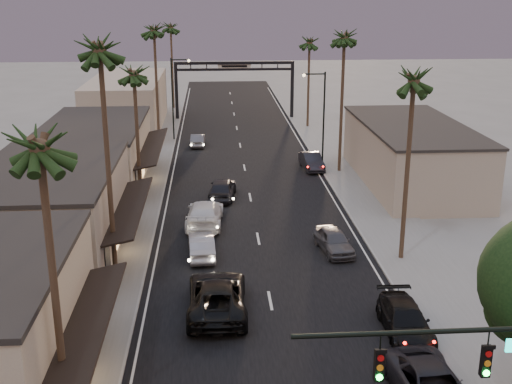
{
  "coord_description": "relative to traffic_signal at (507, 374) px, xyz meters",
  "views": [
    {
      "loc": [
        -2.9,
        -11.98,
        16.02
      ],
      "look_at": [
        0.03,
        30.52,
        2.5
      ],
      "focal_mm": 45.0,
      "sensor_mm": 36.0,
      "label": 1
    }
  ],
  "objects": [
    {
      "name": "oncoming_dgrey",
      "position": [
        -7.92,
        32.92,
        -4.26
      ],
      "size": [
        2.55,
        5.03,
        1.64
      ],
      "primitive_type": "imported",
      "rotation": [
        0.0,
        0.0,
        3.01
      ],
      "color": "black",
      "rests_on": "ground"
    },
    {
      "name": "oncoming_grey_far",
      "position": [
        -10.21,
        50.99,
        -4.42
      ],
      "size": [
        1.49,
        4.04,
        1.32
      ],
      "primitive_type": "imported",
      "rotation": [
        0.0,
        0.0,
        3.12
      ],
      "color": "#54555A",
      "rests_on": "ground"
    },
    {
      "name": "oncoming_white",
      "position": [
        -9.28,
        26.87,
        -4.21
      ],
      "size": [
        2.83,
        6.16,
        1.75
      ],
      "primitive_type": "imported",
      "rotation": [
        0.0,
        0.0,
        3.08
      ],
      "color": "silver",
      "rests_on": "ground"
    },
    {
      "name": "palm_ld",
      "position": [
        -14.29,
        51.0,
        7.33
      ],
      "size": [
        3.2,
        3.2,
        14.2
      ],
      "color": "#38281C",
      "rests_on": "ground"
    },
    {
      "name": "ground",
      "position": [
        -5.69,
        36.0,
        -5.08
      ],
      "size": [
        200.0,
        200.0,
        0.0
      ],
      "primitive_type": "plane",
      "color": "slate",
      "rests_on": "ground"
    },
    {
      "name": "curbside_far",
      "position": [
        0.51,
        41.04,
        -4.32
      ],
      "size": [
        1.94,
        4.7,
        1.51
      ],
      "primitive_type": "imported",
      "rotation": [
        0.0,
        0.0,
        0.07
      ],
      "color": "black",
      "rests_on": "ground"
    },
    {
      "name": "streetlight_left",
      "position": [
        -12.61,
        54.0,
        0.25
      ],
      "size": [
        2.13,
        0.3,
        9.0
      ],
      "color": "black",
      "rests_on": "ground"
    },
    {
      "name": "storefront_mid",
      "position": [
        -18.69,
        22.0,
        -2.33
      ],
      "size": [
        8.0,
        14.0,
        5.5
      ],
      "primitive_type": "cube",
      "color": "gray",
      "rests_on": "ground"
    },
    {
      "name": "curbside_black",
      "position": [
        0.51,
        11.09,
        -4.35
      ],
      "size": [
        2.19,
        5.12,
        1.47
      ],
      "primitive_type": "imported",
      "rotation": [
        0.0,
        0.0,
        -0.03
      ],
      "color": "black",
      "rests_on": "ground"
    },
    {
      "name": "palm_la",
      "position": [
        -14.29,
        5.0,
        6.36
      ],
      "size": [
        3.2,
        3.2,
        13.2
      ],
      "color": "#38281C",
      "rests_on": "ground"
    },
    {
      "name": "palm_rc",
      "position": [
        2.91,
        60.0,
        5.39
      ],
      "size": [
        3.2,
        3.2,
        12.2
      ],
      "color": "#38281C",
      "rests_on": "ground"
    },
    {
      "name": "oncoming_silver",
      "position": [
        -9.44,
        21.37,
        -4.35
      ],
      "size": [
        1.81,
        4.5,
        1.45
      ],
      "primitive_type": "imported",
      "rotation": [
        0.0,
        0.0,
        3.2
      ],
      "color": "gray",
      "rests_on": "ground"
    },
    {
      "name": "building_right",
      "position": [
        8.31,
        36.0,
        -2.58
      ],
      "size": [
        8.0,
        18.0,
        5.0
      ],
      "primitive_type": "cube",
      "color": "gray",
      "rests_on": "ground"
    },
    {
      "name": "oncoming_pickup",
      "position": [
        -8.53,
        14.0,
        -4.18
      ],
      "size": [
        3.06,
        6.49,
        1.79
      ],
      "primitive_type": "imported",
      "rotation": [
        0.0,
        0.0,
        3.13
      ],
      "color": "black",
      "rests_on": "ground"
    },
    {
      "name": "traffic_signal",
      "position": [
        0.0,
        0.0,
        0.0
      ],
      "size": [
        8.51,
        0.22,
        7.8
      ],
      "color": "black",
      "rests_on": "ground"
    },
    {
      "name": "storefront_far",
      "position": [
        -18.69,
        38.0,
        -2.58
      ],
      "size": [
        8.0,
        16.0,
        5.0
      ],
      "primitive_type": "cube",
      "color": "tan",
      "rests_on": "ground"
    },
    {
      "name": "palm_rb",
      "position": [
        2.91,
        40.0,
        7.33
      ],
      "size": [
        3.2,
        3.2,
        14.2
      ],
      "color": "#38281C",
      "rests_on": "ground"
    },
    {
      "name": "palm_ra",
      "position": [
        2.91,
        20.0,
        6.36
      ],
      "size": [
        3.2,
        3.2,
        13.2
      ],
      "color": "#38281C",
      "rests_on": "ground"
    },
    {
      "name": "storefront_dist",
      "position": [
        -18.69,
        61.0,
        -2.08
      ],
      "size": [
        8.0,
        20.0,
        6.0
      ],
      "primitive_type": "cube",
      "color": "gray",
      "rests_on": "ground"
    },
    {
      "name": "streetlight_right",
      "position": [
        1.23,
        41.0,
        0.25
      ],
      "size": [
        2.13,
        0.3,
        9.0
      ],
      "color": "black",
      "rests_on": "ground"
    },
    {
      "name": "sidewalk_left",
      "position": [
        -15.19,
        48.0,
        -5.02
      ],
      "size": [
        5.0,
        92.0,
        0.12
      ],
      "primitive_type": "cube",
      "color": "slate",
      "rests_on": "ground"
    },
    {
      "name": "sidewalk_right",
      "position": [
        3.81,
        48.0,
        -5.02
      ],
      "size": [
        5.0,
        92.0,
        0.12
      ],
      "primitive_type": "cube",
      "color": "slate",
      "rests_on": "ground"
    },
    {
      "name": "palm_lb",
      "position": [
        -14.29,
        18.0,
        8.3
      ],
      "size": [
        3.2,
        3.2,
        15.2
      ],
      "color": "#38281C",
      "rests_on": "ground"
    },
    {
      "name": "palm_lc",
      "position": [
        -14.29,
        32.0,
        5.39
      ],
      "size": [
        3.2,
        3.2,
        12.2
      ],
      "color": "#38281C",
      "rests_on": "ground"
    },
    {
      "name": "arch",
      "position": [
        -5.69,
        66.0,
        0.45
      ],
      "size": [
        15.2,
        0.4,
        7.27
      ],
      "color": "black",
      "rests_on": "ground"
    },
    {
      "name": "curbside_grey",
      "position": [
        -1.03,
        21.5,
        -4.35
      ],
      "size": [
        2.31,
        4.52,
        1.47
      ],
      "primitive_type": "imported",
      "rotation": [
        0.0,
        0.0,
        0.14
      ],
      "color": "#454549",
      "rests_on": "ground"
    },
    {
      "name": "palm_far",
      "position": [
        -13.99,
        74.0,
        6.36
      ],
      "size": [
        3.2,
        3.2,
        13.2
      ],
      "color": "#38281C",
      "rests_on": "ground"
    },
    {
      "name": "road",
      "position": [
        -5.69,
        41.0,
        -5.08
      ],
      "size": [
        14.0,
        120.0,
        0.02
      ],
      "primitive_type": "cube",
      "color": "black",
      "rests_on": "ground"
    }
  ]
}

